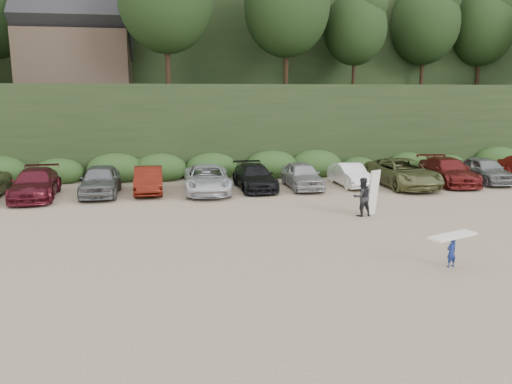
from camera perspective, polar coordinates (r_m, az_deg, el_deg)
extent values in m
plane|color=tan|center=(18.92, 6.02, -5.47)|extent=(120.00, 120.00, 0.00)
cube|color=black|center=(39.84, -2.34, 7.73)|extent=(80.00, 14.00, 6.00)
cube|color=black|center=(57.73, -4.65, 13.75)|extent=(90.00, 30.00, 16.00)
ellipsoid|color=black|center=(40.15, -2.44, 19.20)|extent=(66.00, 12.00, 10.00)
cube|color=#2B491E|center=(32.61, -1.64, 2.72)|extent=(46.20, 2.00, 1.20)
cube|color=brown|center=(42.15, -19.70, 14.10)|extent=(8.00, 6.00, 4.00)
imported|color=#4F121D|center=(28.50, -23.90, 0.85)|extent=(2.57, 5.40, 1.52)
imported|color=slate|center=(28.15, -17.35, 1.30)|extent=(1.98, 4.80, 1.63)
imported|color=#5A160D|center=(28.14, -12.18, 1.35)|extent=(1.64, 4.37, 1.42)
imported|color=silver|center=(27.71, -5.62, 1.47)|extent=(2.59, 5.44, 1.50)
imported|color=black|center=(28.57, -0.17, 1.73)|extent=(2.26, 4.96, 1.41)
imported|color=#A4A4A8|center=(28.95, 5.28, 1.92)|extent=(1.86, 4.49, 1.52)
imported|color=white|center=(30.03, 10.70, 1.94)|extent=(1.62, 4.16, 1.35)
imported|color=#61653A|center=(30.58, 16.41, 2.12)|extent=(2.97, 6.00, 1.64)
imported|color=maroon|center=(32.39, 21.09, 2.24)|extent=(2.59, 5.52, 1.56)
imported|color=gray|center=(33.76, 24.67, 2.30)|extent=(2.01, 4.64, 1.56)
imported|color=navy|center=(17.01, 21.43, -6.42)|extent=(0.40, 0.31, 0.97)
cube|color=white|center=(16.86, 21.56, -4.67)|extent=(1.83, 1.12, 0.07)
imported|color=black|center=(22.72, 12.01, -0.55)|extent=(0.94, 0.78, 1.75)
cube|color=silver|center=(22.97, 13.24, -0.08)|extent=(0.65, 0.54, 2.06)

